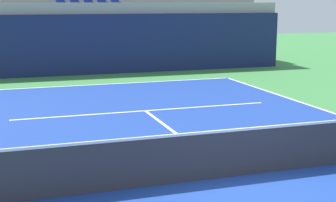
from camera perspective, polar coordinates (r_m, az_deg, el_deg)
ground_plane at (r=10.12m, az=7.47°, el=-8.54°), size 80.00×80.00×0.00m
court_surface at (r=10.12m, az=7.47°, el=-8.51°), size 11.00×24.00×0.01m
baseline_far at (r=21.20m, az=-6.70°, el=1.93°), size 11.00×0.10×0.00m
service_line_far at (r=15.90m, az=-2.59°, el=-1.12°), size 8.26×0.10×0.00m
centre_service_line at (r=12.93m, az=1.29°, el=-3.99°), size 0.10×6.40×0.00m
back_wall at (r=24.15m, az=-8.34°, el=6.39°), size 19.44×0.30×2.84m
stands_tier_lower at (r=25.46m, az=-8.90°, el=7.21°), size 19.44×2.40×3.37m
stands_tier_upper at (r=27.80m, az=-9.77°, el=8.50°), size 19.44×2.40×4.32m
seating_row_lower at (r=25.49m, az=-9.06°, el=11.28°), size 3.15×0.44×0.44m
tennis_net at (r=9.96m, az=7.54°, el=-5.79°), size 11.08×0.08×1.07m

